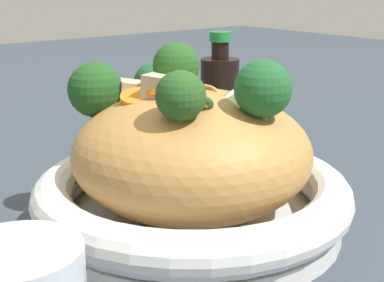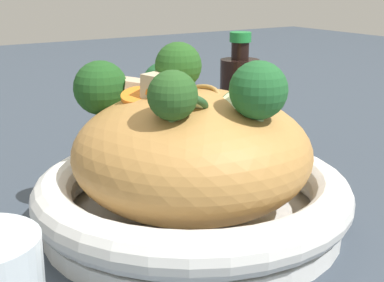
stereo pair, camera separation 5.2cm
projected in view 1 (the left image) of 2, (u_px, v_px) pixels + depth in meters
ground_plane at (192, 227)px, 0.54m from camera, size 3.00×3.00×0.00m
serving_bowl at (192, 200)px, 0.54m from camera, size 0.29×0.29×0.05m
noodle_heap at (192, 153)px, 0.52m from camera, size 0.21×0.21×0.12m
broccoli_florets at (167, 86)px, 0.51m from camera, size 0.21×0.13×0.08m
carrot_coins at (154, 97)px, 0.50m from camera, size 0.08×0.05×0.02m
zucchini_slices at (215, 102)px, 0.48m from camera, size 0.05×0.09×0.03m
chicken_chunks at (150, 90)px, 0.52m from camera, size 0.09×0.04×0.04m
soy_sauce_bottle at (219, 102)px, 0.76m from camera, size 0.05×0.05×0.16m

